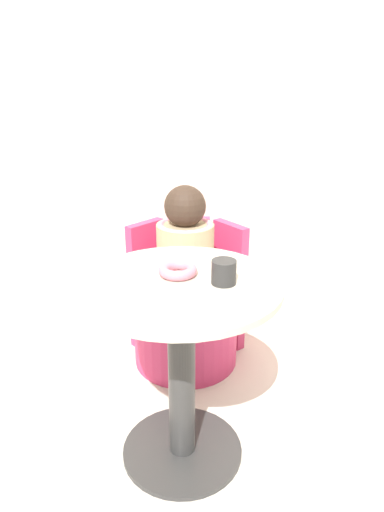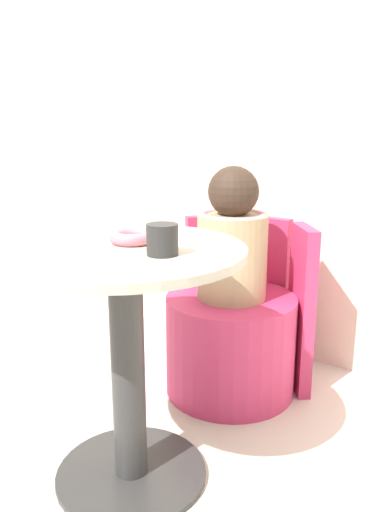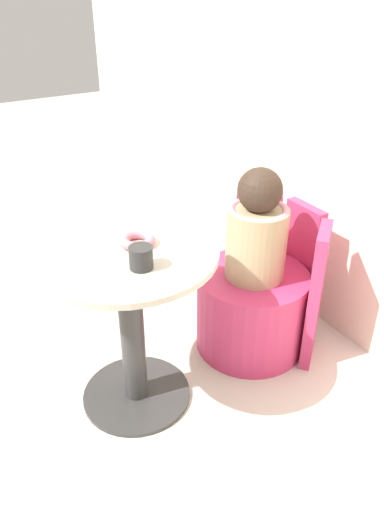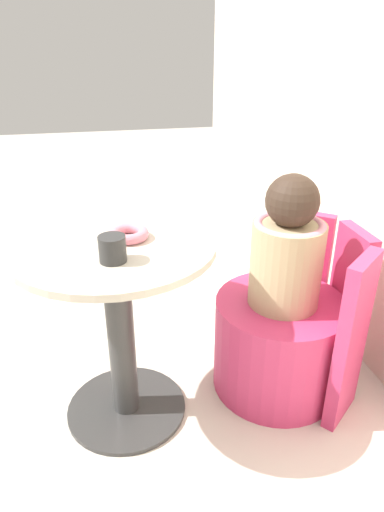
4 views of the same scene
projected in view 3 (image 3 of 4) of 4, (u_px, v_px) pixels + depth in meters
The scene contains 8 objects.
ground_plane at pixel (143, 406), 2.15m from camera, with size 12.00×12.00×0.00m, color beige.
back_wall at pixel (374, 90), 2.05m from camera, with size 6.00×0.06×2.40m.
round_table at pixel (130, 304), 1.96m from camera, with size 0.69×0.69×0.74m.
tub_chair at pixel (251, 310), 2.41m from camera, with size 0.53×0.53×0.41m.
booth_backrest at pixel (289, 273), 2.44m from camera, with size 0.62×0.23×0.69m.
child_figure at pixel (257, 230), 2.19m from camera, with size 0.27×0.27×0.52m.
donut at pixel (137, 240), 1.86m from camera, with size 0.14×0.14×0.04m.
cup at pixel (141, 258), 1.70m from camera, with size 0.08×0.08×0.08m.
Camera 3 is at (1.42, -0.62, 1.64)m, focal length 35.00 mm.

